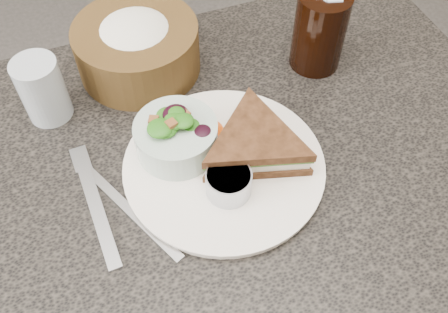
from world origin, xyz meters
name	(u,v)px	position (x,y,z in m)	size (l,w,h in m)	color
dining_table	(217,272)	(0.00, 0.00, 0.38)	(1.00, 0.70, 0.75)	black
dinner_plate	(224,166)	(0.01, -0.01, 0.76)	(0.29, 0.29, 0.01)	white
sandwich	(255,144)	(0.06, -0.01, 0.79)	(0.18, 0.18, 0.05)	brown
salad_bowl	(176,133)	(-0.04, 0.04, 0.80)	(0.12, 0.12, 0.07)	#A8C0B4
dressing_ramekin	(229,183)	(0.00, -0.05, 0.78)	(0.06, 0.06, 0.04)	#A7ADB7
orange_wedge	(207,127)	(0.01, 0.06, 0.77)	(0.05, 0.05, 0.02)	#FF570D
fork	(97,210)	(-0.18, -0.01, 0.75)	(0.02, 0.19, 0.01)	#ADB0B5
knife	(129,210)	(-0.14, -0.03, 0.75)	(0.01, 0.21, 0.00)	#A6A7A9
bread_basket	(136,41)	(-0.05, 0.25, 0.81)	(0.21, 0.21, 0.12)	brown
cola_glass	(320,28)	(0.24, 0.15, 0.82)	(0.09, 0.09, 0.15)	black
water_glass	(42,90)	(-0.21, 0.19, 0.80)	(0.07, 0.07, 0.10)	#A6B1BB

